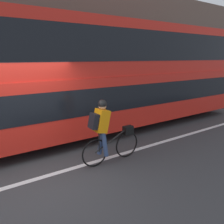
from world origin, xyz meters
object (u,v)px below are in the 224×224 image
bus (122,72)px  cyclist_on_bike (106,130)px  trash_bin (120,94)px  street_sign_post (124,79)px

bus → cyclist_on_bike: 3.33m
bus → cyclist_on_bike: bus is taller
cyclist_on_bike → trash_bin: (4.16, 5.21, -0.21)m
cyclist_on_bike → street_sign_post: street_sign_post is taller
bus → cyclist_on_bike: size_ratio=6.32×
trash_bin → street_sign_post: bearing=-1.5°
bus → street_sign_post: size_ratio=4.62×
cyclist_on_bike → street_sign_post: (4.41, 5.20, 0.56)m
cyclist_on_bike → street_sign_post: 6.85m
trash_bin → street_sign_post: 0.81m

